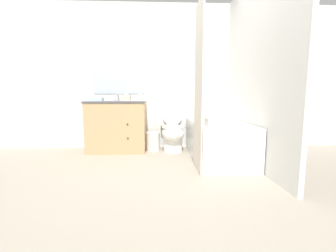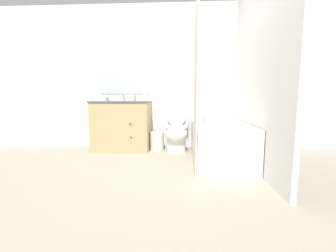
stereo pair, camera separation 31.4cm
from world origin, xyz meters
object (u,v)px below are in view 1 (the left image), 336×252
wastebasket (153,141)px  bath_towel_folded (220,122)px  vanity_cabinet (117,126)px  sink_faucet (118,99)px  hand_towel_folded (95,99)px  toilet (173,131)px  soap_dispenser (140,96)px  tissue_box (126,98)px  bathtub (217,140)px

wastebasket → bath_towel_folded: size_ratio=0.91×
vanity_cabinet → sink_faucet: sink_faucet is taller
wastebasket → hand_towel_folded: hand_towel_folded is taller
bath_towel_folded → vanity_cabinet: bearing=144.2°
toilet → hand_towel_folded: bearing=-175.7°
sink_faucet → wastebasket: bearing=-16.9°
soap_dispenser → toilet: bearing=-6.0°
toilet → hand_towel_folded: size_ratio=3.31×
sink_faucet → wastebasket: sink_faucet is taller
soap_dispenser → wastebasket: bearing=-0.7°
sink_faucet → tissue_box: size_ratio=0.99×
toilet → bath_towel_folded: toilet is taller
vanity_cabinet → sink_faucet: (-0.00, 0.18, 0.45)m
sink_faucet → soap_dispenser: 0.43m
sink_faucet → bath_towel_folded: 1.91m
wastebasket → bath_towel_folded: 1.41m
toilet → tissue_box: 0.96m
vanity_cabinet → bath_towel_folded: (1.45, -1.04, 0.17)m
wastebasket → soap_dispenser: size_ratio=1.81×
vanity_cabinet → bath_towel_folded: bearing=-35.8°
tissue_box → vanity_cabinet: bearing=-157.7°
vanity_cabinet → sink_faucet: 0.48m
bathtub → tissue_box: (-1.41, 0.56, 0.62)m
vanity_cabinet → soap_dispenser: (0.39, -0.00, 0.49)m
vanity_cabinet → bathtub: bearing=-17.9°
soap_dispenser → hand_towel_folded: (-0.70, -0.15, -0.05)m
bath_towel_folded → wastebasket: bearing=129.3°
vanity_cabinet → tissue_box: 0.49m
sink_faucet → soap_dispenser: bearing=-24.6°
tissue_box → bath_towel_folded: bearing=-40.5°
sink_faucet → wastebasket: size_ratio=0.45×
toilet → soap_dispenser: size_ratio=4.86×
vanity_cabinet → soap_dispenser: bearing=-0.6°
vanity_cabinet → bathtub: vanity_cabinet is taller
vanity_cabinet → bathtub: (1.56, -0.50, -0.15)m
wastebasket → soap_dispenser: soap_dispenser is taller
vanity_cabinet → wastebasket: 0.66m
sink_faucet → wastebasket: (0.60, -0.18, -0.72)m
sink_faucet → bathtub: size_ratio=0.09×
tissue_box → hand_towel_folded: bearing=-155.0°
wastebasket → bath_towel_folded: bearing=-50.7°
toilet → sink_faucet: bearing=165.8°
sink_faucet → toilet: sink_faucet is taller
vanity_cabinet → toilet: bearing=-3.7°
sink_faucet → soap_dispenser: (0.39, -0.18, 0.04)m
tissue_box → hand_towel_folded: size_ratio=0.56×
tissue_box → soap_dispenser: soap_dispenser is taller
wastebasket → soap_dispenser: (-0.21, 0.00, 0.76)m
wastebasket → hand_towel_folded: (-0.91, -0.15, 0.71)m
bathtub → vanity_cabinet: bearing=162.1°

